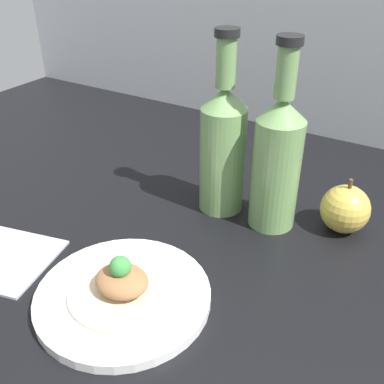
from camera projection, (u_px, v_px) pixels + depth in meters
ground_plane at (224, 283)px, 62.85cm from camera, size 180.00×110.00×4.00cm
plate at (123, 295)px, 56.76cm from camera, size 22.22×22.22×1.65cm
plated_food at (122, 283)px, 55.72cm from camera, size 13.70×13.70×5.52cm
cider_bottle_left at (223, 146)px, 70.33cm from camera, size 7.25×7.25×28.99cm
cider_bottle_right at (277, 159)px, 66.32cm from camera, size 7.25×7.25×28.99cm
apple at (345, 209)px, 68.51cm from camera, size 7.51×7.51×8.94cm
napkin at (6, 258)px, 63.75cm from camera, size 15.45×15.19×0.80cm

